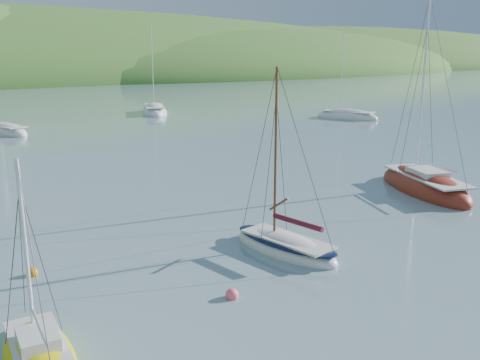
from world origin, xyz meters
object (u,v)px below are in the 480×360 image
sloop_red (424,188)px  distant_sloop_d (347,117)px  distant_sloop_a (4,132)px  daysailer_white (285,247)px  sailboat_yellow (39,358)px  distant_sloop_b (155,112)px

sloop_red → distant_sloop_d: size_ratio=1.11×
distant_sloop_a → daysailer_white: bearing=-103.0°
daysailer_white → distant_sloop_a: (-4.55, 43.38, -0.02)m
distant_sloop_a → distant_sloop_d: size_ratio=0.95×
distant_sloop_a → distant_sloop_d: (39.70, -10.56, 0.01)m
sloop_red → sailboat_yellow: bearing=-146.4°
sailboat_yellow → daysailer_white: bearing=18.6°
sloop_red → distant_sloop_b: 48.15m
distant_sloop_b → sailboat_yellow: bearing=-96.5°
distant_sloop_b → distant_sloop_d: (18.71, -18.72, -0.02)m
daysailer_white → distant_sloop_d: bearing=32.2°
sailboat_yellow → distant_sloop_b: 61.39m
sloop_red → distant_sloop_a: (-18.32, 39.92, -0.05)m
distant_sloop_b → distant_sloop_d: size_ratio=1.15×
sloop_red → distant_sloop_b: distant_sloop_b is taller
distant_sloop_b → distant_sloop_a: bearing=-138.4°
daysailer_white → distant_sloop_a: bearing=85.2°
distant_sloop_a → distant_sloop_b: bearing=2.3°
sloop_red → distant_sloop_d: 36.32m
daysailer_white → sailboat_yellow: 11.81m
sloop_red → distant_sloop_a: bearing=133.4°
distant_sloop_a → distant_sloop_d: 41.08m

